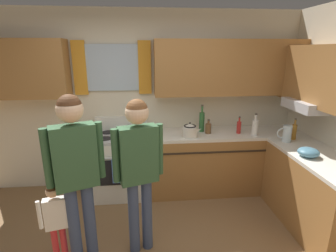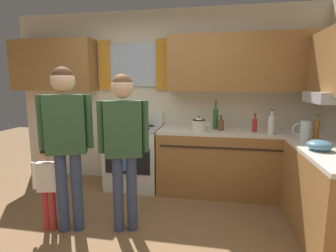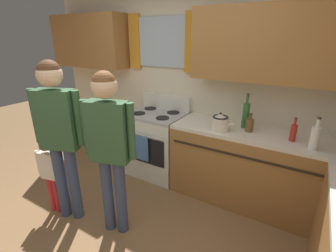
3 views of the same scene
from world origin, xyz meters
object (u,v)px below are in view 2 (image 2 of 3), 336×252
small_child (47,180)px  bottle_milk_white (271,125)px  adult_holding_child (66,131)px  adult_in_plaid (123,135)px  bottle_sauce_red (255,125)px  water_pitcher (304,130)px  bottle_wine_green (216,118)px  bottle_squat_brown (221,125)px  bottle_oil_amber (316,129)px  stove_oven (134,156)px  mixing_bowl (319,146)px  stovetop_kettle (199,124)px

small_child → bottle_milk_white: bearing=25.5°
adult_holding_child → adult_in_plaid: size_ratio=1.04×
bottle_sauce_red → water_pitcher: 0.63m
adult_holding_child → water_pitcher: bearing=18.1°
water_pitcher → adult_in_plaid: bearing=-159.8°
bottle_sauce_red → bottle_wine_green: bearing=164.7°
bottle_milk_white → water_pitcher: size_ratio=1.42×
bottle_squat_brown → bottle_oil_amber: 1.13m
stove_oven → adult_in_plaid: (0.27, -1.17, 0.56)m
adult_in_plaid → bottle_sauce_red: bearing=38.0°
bottle_squat_brown → adult_in_plaid: size_ratio=0.13×
bottle_oil_amber → bottle_milk_white: 0.50m
bottle_oil_amber → mixing_bowl: (-0.16, -0.57, -0.06)m
bottle_sauce_red → stovetop_kettle: 0.73m
bottle_sauce_red → bottle_oil_amber: bottle_oil_amber is taller
bottle_oil_amber → bottle_sauce_red: bearing=153.5°
adult_holding_child → stovetop_kettle: bearing=41.7°
small_child → bottle_squat_brown: bearing=36.3°
water_pitcher → small_child: (-2.67, -0.84, -0.45)m
bottle_milk_white → mixing_bowl: 0.83m
bottle_milk_white → bottle_wine_green: bearing=159.7°
stovetop_kettle → water_pitcher: (1.21, -0.31, 0.02)m
bottle_wine_green → mixing_bowl: size_ratio=1.72×
bottle_milk_white → adult_in_plaid: size_ratio=0.19×
bottle_squat_brown → bottle_oil_amber: bearing=-18.5°
bottle_squat_brown → small_child: (-1.75, -1.29, -0.42)m
bottle_sauce_red → small_child: (-2.19, -1.25, -0.44)m
adult_holding_child → adult_in_plaid: bearing=10.6°
bottle_wine_green → water_pitcher: 1.13m
stove_oven → water_pitcher: (2.16, -0.48, 0.54)m
bottle_squat_brown → adult_holding_child: 1.98m
stove_oven → stovetop_kettle: stovetop_kettle is taller
bottle_wine_green → water_pitcher: (0.99, -0.54, -0.04)m
bottle_sauce_red → adult_in_plaid: adult_in_plaid is taller
stove_oven → bottle_oil_amber: size_ratio=3.85×
bottle_wine_green → small_child: size_ratio=0.44×
adult_holding_child → small_child: adult_holding_child is taller
bottle_squat_brown → small_child: bearing=-143.7°
adult_holding_child → adult_in_plaid: (0.56, 0.11, -0.04)m
bottle_wine_green → adult_in_plaid: 1.53m
bottle_sauce_red → adult_holding_child: adult_holding_child is taller
bottle_squat_brown → mixing_bowl: size_ratio=0.89×
adult_holding_child → bottle_sauce_red: bearing=31.5°
bottle_sauce_red → adult_in_plaid: (-1.41, -1.10, 0.03)m
stove_oven → bottle_oil_amber: 2.41m
stove_oven → stovetop_kettle: size_ratio=4.02×
bottle_milk_white → water_pitcher: (0.30, -0.29, -0.01)m
bottle_wine_green → stovetop_kettle: bottle_wine_green is taller
bottle_milk_white → bottle_wine_green: (-0.69, 0.26, 0.03)m
bottle_oil_amber → adult_holding_child: 2.75m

